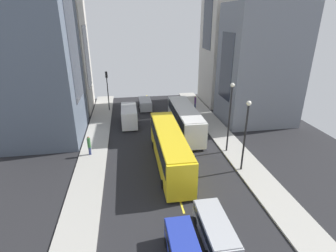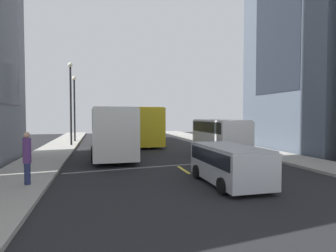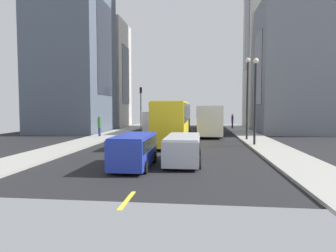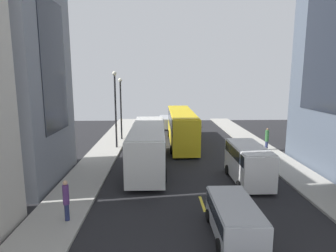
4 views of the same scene
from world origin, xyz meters
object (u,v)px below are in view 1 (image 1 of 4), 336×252
at_px(city_bus_white, 185,118).
at_px(car_silver_1, 145,103).
at_px(traffic_light_near_corner, 107,84).
at_px(delivery_van_white, 129,115).
at_px(pedestrian_walking_far, 195,102).
at_px(car_silver_0, 215,228).
at_px(car_blue_2, 184,250).
at_px(pedestrian_crossing_near, 89,145).
at_px(streetcar_yellow, 169,146).

distance_m(city_bus_white, car_silver_1, 11.16).
bearing_deg(traffic_light_near_corner, delivery_van_white, 114.54).
height_order(pedestrian_walking_far, traffic_light_near_corner, traffic_light_near_corner).
height_order(car_silver_0, pedestrian_walking_far, pedestrian_walking_far).
bearing_deg(car_silver_1, car_blue_2, 89.93).
height_order(city_bus_white, delivery_van_white, city_bus_white).
height_order(car_silver_0, car_blue_2, car_blue_2).
distance_m(delivery_van_white, car_silver_1, 7.15).
relative_size(city_bus_white, traffic_light_near_corner, 1.83).
xyz_separation_m(delivery_van_white, traffic_light_near_corner, (3.04, -6.66, 2.86)).
distance_m(pedestrian_walking_far, traffic_light_near_corner, 14.11).
relative_size(car_silver_0, pedestrian_walking_far, 2.31).
distance_m(car_silver_1, pedestrian_crossing_near, 16.41).
distance_m(city_bus_white, pedestrian_walking_far, 9.64).
bearing_deg(car_blue_2, streetcar_yellow, -95.20).
xyz_separation_m(city_bus_white, delivery_van_white, (6.98, -3.64, -0.50)).
distance_m(city_bus_white, streetcar_yellow, 8.44).
xyz_separation_m(car_silver_0, pedestrian_walking_far, (-5.57, -26.67, 0.36)).
distance_m(city_bus_white, traffic_light_near_corner, 14.56).
bearing_deg(car_silver_0, car_blue_2, 30.76).
distance_m(car_silver_1, pedestrian_walking_far, 8.09).
height_order(streetcar_yellow, car_silver_1, streetcar_yellow).
relative_size(car_silver_1, pedestrian_crossing_near, 1.98).
xyz_separation_m(city_bus_white, car_silver_1, (4.29, -10.25, -1.06)).
bearing_deg(city_bus_white, car_blue_2, 77.32).
distance_m(delivery_van_white, pedestrian_walking_far, 11.87).
distance_m(streetcar_yellow, car_silver_1, 18.08).
bearing_deg(car_silver_1, traffic_light_near_corner, -0.56).
relative_size(car_silver_1, car_blue_2, 0.97).
xyz_separation_m(car_silver_0, traffic_light_near_corner, (8.13, -28.09, 3.45)).
bearing_deg(city_bus_white, delivery_van_white, -27.54).
xyz_separation_m(car_blue_2, traffic_light_near_corner, (5.69, -29.55, 3.36)).
relative_size(car_silver_0, car_blue_2, 1.10).
relative_size(car_blue_2, pedestrian_walking_far, 2.09).
bearing_deg(traffic_light_near_corner, city_bus_white, 134.20).
height_order(city_bus_white, pedestrian_walking_far, city_bus_white).
distance_m(city_bus_white, car_silver_0, 17.93).
height_order(delivery_van_white, pedestrian_walking_far, delivery_van_white).
relative_size(streetcar_yellow, pedestrian_crossing_near, 5.76).
bearing_deg(car_blue_2, traffic_light_near_corner, -79.10).
distance_m(delivery_van_white, traffic_light_near_corner, 7.86).
relative_size(delivery_van_white, car_silver_1, 1.22).
bearing_deg(car_silver_1, car_silver_0, 94.90).
xyz_separation_m(delivery_van_white, pedestrian_walking_far, (-10.65, -5.24, -0.24)).
distance_m(car_silver_0, pedestrian_crossing_near, 16.29).
xyz_separation_m(streetcar_yellow, car_silver_0, (-1.40, 10.02, -1.21)).
bearing_deg(delivery_van_white, car_silver_0, 103.35).
xyz_separation_m(car_silver_1, traffic_light_near_corner, (5.73, -0.06, 3.42)).
relative_size(car_silver_1, pedestrian_walking_far, 2.03).
height_order(city_bus_white, car_silver_1, city_bus_white).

